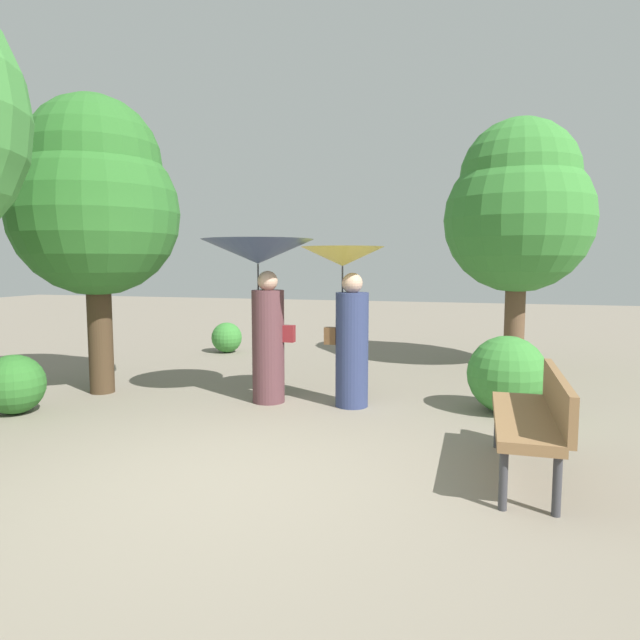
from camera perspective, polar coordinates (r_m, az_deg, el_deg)
ground_plane at (r=4.65m, az=-9.79°, el=-15.44°), size 40.00×40.00×0.00m
person_left at (r=6.68m, az=-6.03°, el=4.18°), size 1.33×1.33×1.95m
person_right at (r=6.46m, az=2.79°, el=1.87°), size 0.96×0.96×1.86m
park_bench at (r=4.71m, az=21.13°, el=-8.94°), size 0.50×1.50×0.83m
tree_near_left at (r=7.70m, az=-22.00°, el=11.48°), size 2.08×2.08×3.74m
tree_near_right at (r=9.35m, az=19.61°, el=10.85°), size 2.27×2.27×3.88m
bush_path_left at (r=10.57m, az=-9.50°, el=-1.77°), size 0.56×0.56×0.56m
bush_path_right at (r=6.60m, az=18.52°, el=-5.29°), size 0.87×0.87×0.87m
bush_behind_bench at (r=7.11m, az=-28.76°, el=-5.78°), size 0.66×0.66×0.66m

